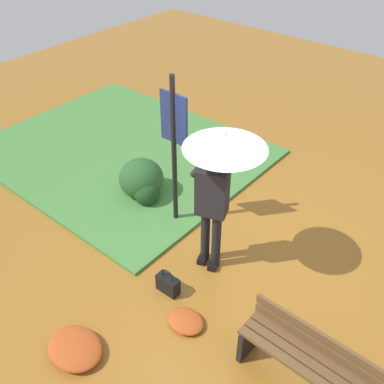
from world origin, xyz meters
TOP-DOWN VIEW (x-y plane):
  - ground_plane at (0.00, 0.00)m, footprint 18.00×18.00m
  - grass_verge at (-3.20, 1.08)m, footprint 4.80×4.00m
  - person_with_umbrella at (-0.14, -0.07)m, footprint 0.96×0.96m
  - info_sign_post at (-1.15, 0.29)m, footprint 0.44×0.07m
  - handbag at (-0.30, -0.83)m, footprint 0.30×0.14m
  - park_bench at (1.60, -0.86)m, footprint 1.40×0.39m
  - shrub_cluster at (-1.94, 0.38)m, footprint 0.78×0.71m
  - leaf_pile_near_person at (0.19, -1.06)m, footprint 0.46×0.36m
  - leaf_pile_by_bench at (-0.50, -2.13)m, footprint 0.67×0.54m

SIDE VIEW (x-z plane):
  - ground_plane at x=0.00m, z-range 0.00..0.00m
  - grass_verge at x=-3.20m, z-range 0.00..0.05m
  - leaf_pile_near_person at x=0.19m, z-range 0.00..0.10m
  - leaf_pile_by_bench at x=-0.50m, z-range 0.00..0.15m
  - handbag at x=-0.30m, z-range -0.06..0.31m
  - shrub_cluster at x=-1.94m, z-range -0.02..0.62m
  - park_bench at x=1.60m, z-range 0.03..0.78m
  - info_sign_post at x=-1.15m, z-range 0.29..2.59m
  - person_with_umbrella at x=-0.14m, z-range 0.53..2.57m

